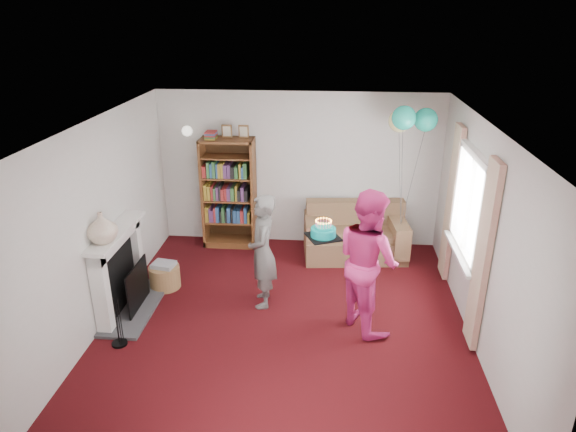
# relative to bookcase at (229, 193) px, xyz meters

# --- Properties ---
(ground) EXTENTS (5.00, 5.00, 0.00)m
(ground) POSITION_rel_bookcase_xyz_m (1.11, -2.30, -0.88)
(ground) COLOR black
(ground) RESTS_ON ground
(wall_back) EXTENTS (4.50, 0.02, 2.50)m
(wall_back) POSITION_rel_bookcase_xyz_m (1.11, 0.21, 0.37)
(wall_back) COLOR silver
(wall_back) RESTS_ON ground
(wall_left) EXTENTS (0.02, 5.00, 2.50)m
(wall_left) POSITION_rel_bookcase_xyz_m (-1.15, -2.30, 0.37)
(wall_left) COLOR silver
(wall_left) RESTS_ON ground
(wall_right) EXTENTS (0.02, 5.00, 2.50)m
(wall_right) POSITION_rel_bookcase_xyz_m (3.37, -2.30, 0.37)
(wall_right) COLOR silver
(wall_right) RESTS_ON ground
(ceiling) EXTENTS (4.50, 5.00, 0.01)m
(ceiling) POSITION_rel_bookcase_xyz_m (1.11, -2.30, 1.62)
(ceiling) COLOR white
(ceiling) RESTS_ON wall_back
(fireplace) EXTENTS (0.55, 1.80, 1.12)m
(fireplace) POSITION_rel_bookcase_xyz_m (-0.98, -2.11, -0.37)
(fireplace) COLOR #3F3F42
(fireplace) RESTS_ON ground
(window_bay) EXTENTS (0.14, 2.02, 2.20)m
(window_bay) POSITION_rel_bookcase_xyz_m (3.32, -1.70, 0.32)
(window_bay) COLOR white
(window_bay) RESTS_ON ground
(wall_sconce) EXTENTS (0.16, 0.23, 0.16)m
(wall_sconce) POSITION_rel_bookcase_xyz_m (-0.64, 0.06, 1.00)
(wall_sconce) COLOR gold
(wall_sconce) RESTS_ON ground
(bookcase) EXTENTS (0.85, 0.42, 2.00)m
(bookcase) POSITION_rel_bookcase_xyz_m (0.00, 0.00, 0.00)
(bookcase) COLOR #472B14
(bookcase) RESTS_ON ground
(sofa) EXTENTS (1.57, 0.83, 0.83)m
(sofa) POSITION_rel_bookcase_xyz_m (2.04, -0.24, -0.57)
(sofa) COLOR brown
(sofa) RESTS_ON ground
(wicker_basket) EXTENTS (0.43, 0.43, 0.38)m
(wicker_basket) POSITION_rel_bookcase_xyz_m (-0.66, -1.52, -0.71)
(wicker_basket) COLOR #996A47
(wicker_basket) RESTS_ON ground
(person_striped) EXTENTS (0.44, 0.60, 1.53)m
(person_striped) POSITION_rel_bookcase_xyz_m (0.78, -1.82, -0.12)
(person_striped) COLOR black
(person_striped) RESTS_ON ground
(person_magenta) EXTENTS (1.03, 1.09, 1.78)m
(person_magenta) POSITION_rel_bookcase_xyz_m (2.10, -2.19, 0.01)
(person_magenta) COLOR #D12975
(person_magenta) RESTS_ON ground
(birthday_cake) EXTENTS (0.36, 0.36, 0.22)m
(birthday_cake) POSITION_rel_bookcase_xyz_m (1.56, -2.11, 0.31)
(birthday_cake) COLOR black
(birthday_cake) RESTS_ON ground
(balloons) EXTENTS (0.66, 0.71, 1.80)m
(balloons) POSITION_rel_bookcase_xyz_m (2.71, -0.42, 1.34)
(balloons) COLOR #3F3F3F
(balloons) RESTS_ON ground
(mantel_vase) EXTENTS (0.40, 0.40, 0.37)m
(mantel_vase) POSITION_rel_bookcase_xyz_m (-1.01, -2.45, 0.43)
(mantel_vase) COLOR beige
(mantel_vase) RESTS_ON fireplace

